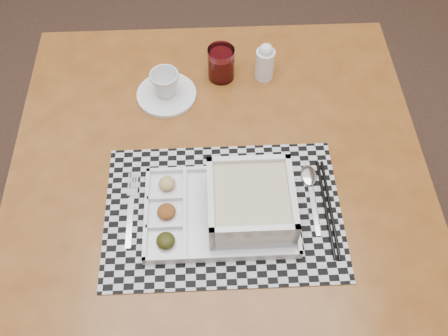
{
  "coord_description": "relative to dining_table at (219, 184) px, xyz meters",
  "views": [
    {
      "loc": [
        0.75,
        -1.2,
        1.65
      ],
      "look_at": [
        0.75,
        -0.6,
        0.77
      ],
      "focal_mm": 40.0,
      "sensor_mm": 36.0,
      "label": 1
    }
  ],
  "objects": [
    {
      "name": "fork",
      "position": [
        -0.19,
        -0.11,
        0.08
      ],
      "size": [
        0.02,
        0.19,
        0.0
      ],
      "color": "silver",
      "rests_on": "placemat"
    },
    {
      "name": "floor",
      "position": [
        -0.73,
        0.56,
        -0.64
      ],
      "size": [
        5.0,
        5.0,
        0.0
      ],
      "primitive_type": "plane",
      "color": "#322119",
      "rests_on": "ground"
    },
    {
      "name": "juice_glass",
      "position": [
        0.01,
        0.29,
        0.11
      ],
      "size": [
        0.07,
        0.07,
        0.09
      ],
      "color": "white",
      "rests_on": "dining_table"
    },
    {
      "name": "saucer",
      "position": [
        -0.13,
        0.22,
        0.08
      ],
      "size": [
        0.15,
        0.15,
        0.01
      ],
      "primitive_type": "cylinder",
      "color": "silver",
      "rests_on": "dining_table"
    },
    {
      "name": "dining_table",
      "position": [
        0.0,
        0.0,
        0.0
      ],
      "size": [
        0.99,
        0.99,
        0.71
      ],
      "color": "#5A2E10",
      "rests_on": "ground"
    },
    {
      "name": "cup",
      "position": [
        -0.13,
        0.22,
        0.12
      ],
      "size": [
        0.08,
        0.08,
        0.07
      ],
      "primitive_type": "imported",
      "rotation": [
        0.0,
        0.0,
        -0.06
      ],
      "color": "silver",
      "rests_on": "saucer"
    },
    {
      "name": "chopsticks",
      "position": [
        0.23,
        -0.11,
        0.08
      ],
      "size": [
        0.03,
        0.24,
        0.01
      ],
      "color": "black",
      "rests_on": "placemat"
    },
    {
      "name": "serving_tray",
      "position": [
        0.05,
        -0.12,
        0.11
      ],
      "size": [
        0.33,
        0.23,
        0.09
      ],
      "color": "silver",
      "rests_on": "placemat"
    },
    {
      "name": "placemat",
      "position": [
        0.01,
        -0.12,
        0.07
      ],
      "size": [
        0.52,
        0.37,
        0.0
      ],
      "primitive_type": "cube",
      "rotation": [
        0.0,
        0.0,
        0.04
      ],
      "color": "#ADAEB5",
      "rests_on": "dining_table"
    },
    {
      "name": "creamer_bottle",
      "position": [
        0.12,
        0.28,
        0.12
      ],
      "size": [
        0.05,
        0.05,
        0.11
      ],
      "color": "silver",
      "rests_on": "dining_table"
    },
    {
      "name": "spoon",
      "position": [
        0.2,
        -0.04,
        0.08
      ],
      "size": [
        0.04,
        0.18,
        0.01
      ],
      "color": "silver",
      "rests_on": "placemat"
    }
  ]
}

